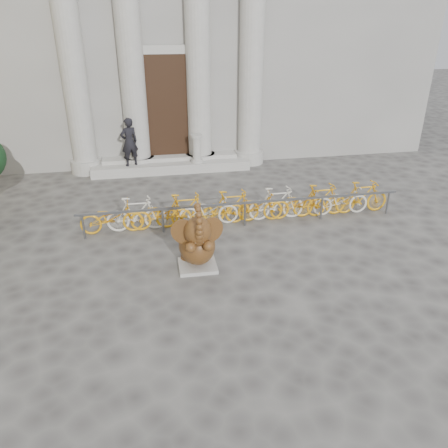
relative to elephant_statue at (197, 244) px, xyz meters
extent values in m
plane|color=#474442|center=(-0.02, -1.94, -0.65)|extent=(80.00, 80.00, 0.00)
cube|color=gray|center=(-0.02, 13.06, 5.35)|extent=(22.00, 10.00, 12.00)
cube|color=black|center=(-0.02, 7.98, 1.65)|extent=(2.40, 0.16, 4.00)
cylinder|color=#A8A59E|center=(-3.22, 7.86, 3.35)|extent=(0.90, 0.90, 8.00)
cylinder|color=#A8A59E|center=(-1.22, 7.86, 3.35)|extent=(0.90, 0.90, 8.00)
cylinder|color=#A8A59E|center=(1.18, 7.86, 3.35)|extent=(0.90, 0.90, 8.00)
cylinder|color=#A8A59E|center=(3.18, 7.86, 3.35)|extent=(0.90, 0.90, 8.00)
cube|color=#A8A59E|center=(-0.02, 7.46, -0.47)|extent=(6.00, 1.20, 0.36)
cube|color=#A8A59E|center=(0.00, 0.03, -0.60)|extent=(0.90, 0.82, 0.09)
ellipsoid|color=black|center=(0.00, 0.22, -0.29)|extent=(0.76, 0.73, 0.57)
ellipsoid|color=black|center=(0.00, 0.05, -0.04)|extent=(0.87, 1.08, 0.93)
cylinder|color=black|center=(-0.23, 0.34, -0.44)|extent=(0.27, 0.27, 0.23)
cylinder|color=black|center=(0.25, 0.34, -0.44)|extent=(0.27, 0.27, 0.23)
cylinder|color=black|center=(-0.20, -0.31, 0.14)|extent=(0.22, 0.54, 0.35)
cylinder|color=black|center=(0.19, -0.31, 0.14)|extent=(0.22, 0.54, 0.35)
ellipsoid|color=black|center=(0.00, -0.27, 0.46)|extent=(0.62, 0.58, 0.71)
cylinder|color=black|center=(-0.31, -0.16, 0.42)|extent=(0.59, 0.24, 0.61)
cylinder|color=black|center=(0.30, -0.17, 0.42)|extent=(0.59, 0.22, 0.61)
cone|color=beige|center=(-0.11, -0.45, 0.31)|extent=(0.11, 0.21, 0.10)
cone|color=beige|center=(0.10, -0.45, 0.31)|extent=(0.12, 0.21, 0.10)
cube|color=slate|center=(1.63, 2.08, 0.05)|extent=(9.23, 0.06, 0.06)
cylinder|color=slate|center=(-2.78, 2.08, -0.30)|extent=(0.06, 0.06, 0.70)
cylinder|color=slate|center=(-0.67, 2.08, -0.30)|extent=(0.06, 0.06, 0.70)
cylinder|color=slate|center=(1.63, 2.08, -0.30)|extent=(0.06, 0.06, 0.70)
cylinder|color=slate|center=(3.94, 2.08, -0.30)|extent=(0.06, 0.06, 0.70)
cylinder|color=slate|center=(6.05, 2.08, -0.30)|extent=(0.06, 0.06, 0.70)
imported|color=orange|center=(-2.05, 2.33, -0.15)|extent=(1.70, 0.50, 1.00)
imported|color=silver|center=(-1.38, 2.33, -0.15)|extent=(1.66, 0.47, 1.00)
imported|color=orange|center=(-0.71, 2.33, -0.15)|extent=(1.70, 0.50, 1.00)
imported|color=orange|center=(-0.04, 2.33, -0.15)|extent=(1.66, 0.47, 1.00)
imported|color=silver|center=(0.63, 2.33, -0.15)|extent=(1.70, 0.50, 1.00)
imported|color=orange|center=(1.30, 2.33, -0.15)|extent=(1.66, 0.47, 1.00)
imported|color=orange|center=(1.97, 2.33, -0.15)|extent=(1.70, 0.50, 1.00)
imported|color=silver|center=(2.64, 2.33, -0.15)|extent=(1.66, 0.47, 1.00)
imported|color=orange|center=(3.31, 2.33, -0.15)|extent=(1.70, 0.50, 1.00)
imported|color=orange|center=(3.98, 2.33, -0.15)|extent=(1.66, 0.47, 1.00)
imported|color=silver|center=(4.65, 2.33, -0.15)|extent=(1.70, 0.50, 1.00)
imported|color=orange|center=(5.31, 2.33, -0.15)|extent=(1.66, 0.47, 1.00)
imported|color=black|center=(-1.52, 7.24, 0.60)|extent=(0.76, 0.64, 1.78)
cylinder|color=#A8A59E|center=(0.95, 7.16, -0.22)|extent=(0.44, 0.44, 0.13)
cylinder|color=#A8A59E|center=(0.95, 7.16, 0.20)|extent=(0.30, 0.30, 0.98)
cylinder|color=#A8A59E|center=(0.95, 7.16, 0.73)|extent=(0.44, 0.44, 0.11)
camera|label=1|loc=(-1.07, -8.90, 4.77)|focal=35.00mm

